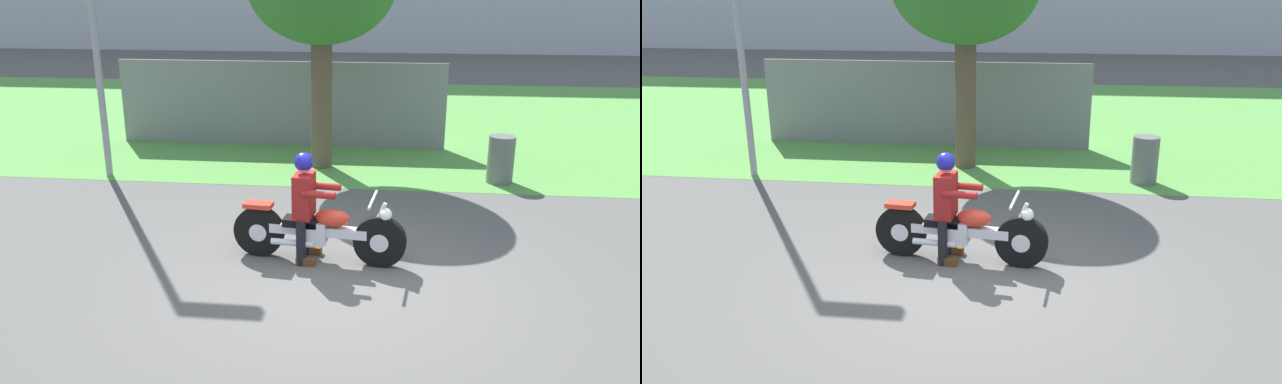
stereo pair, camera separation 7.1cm
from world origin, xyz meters
The scene contains 6 objects.
ground centered at (0.00, 0.00, 0.00)m, with size 120.00×120.00×0.00m, color #565451.
grass_verge centered at (0.00, 9.57, 0.00)m, with size 60.00×12.00×0.01m, color #549342.
motorcycle_lead centered at (-0.30, 0.60, 0.40)m, with size 2.22×0.66×0.89m.
rider_lead centered at (-0.47, 0.62, 0.82)m, with size 0.58×0.50×1.41m.
trash_can centered at (2.49, 4.24, 0.42)m, with size 0.46×0.46×0.84m, color #595E5B.
fence_segment centered at (-1.80, 6.48, 0.90)m, with size 7.00×0.06×1.80m, color slate.
Camera 2 is at (0.62, -6.71, 3.37)m, focal length 35.48 mm.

